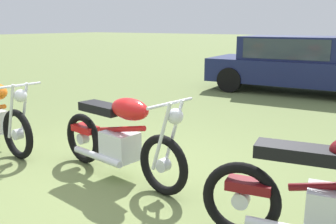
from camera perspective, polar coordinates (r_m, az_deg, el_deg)
ground_plane at (r=4.31m, az=-7.27°, el=-10.43°), size 120.00×120.00×0.00m
motorcycle_red at (r=4.25m, az=-7.41°, el=-3.83°), size 2.01×0.64×1.02m
car_navy at (r=10.23m, az=18.77°, el=7.36°), size 4.50×2.19×1.43m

